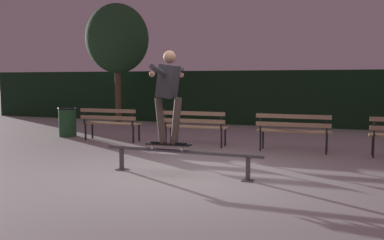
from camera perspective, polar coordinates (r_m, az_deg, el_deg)
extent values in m
plane|color=#ADAAA8|center=(7.11, -1.56, -7.47)|extent=(90.00, 90.00, 0.00)
cube|color=black|center=(15.23, 11.05, 2.97)|extent=(24.00, 1.20, 1.91)
cylinder|color=#47474C|center=(7.06, -1.47, -4.28)|extent=(2.78, 0.06, 0.06)
cube|color=#47474C|center=(7.60, -9.46, -5.28)|extent=(0.06, 0.06, 0.37)
cube|color=#47474C|center=(7.64, -9.44, -6.59)|extent=(0.18, 0.18, 0.01)
cube|color=#47474C|center=(6.75, 7.57, -6.62)|extent=(0.06, 0.06, 0.37)
cube|color=#47474C|center=(6.79, 7.55, -8.08)|extent=(0.18, 0.18, 0.01)
cube|color=black|center=(7.13, -3.20, -3.30)|extent=(0.79, 0.24, 0.02)
cube|color=black|center=(7.13, -3.20, -3.22)|extent=(0.77, 0.23, 0.00)
cube|color=#9E9EA3|center=(7.04, -1.19, -3.55)|extent=(0.06, 0.17, 0.02)
cube|color=#9E9EA3|center=(7.23, -5.16, -3.33)|extent=(0.06, 0.17, 0.02)
cylinder|color=beige|center=(6.97, -1.40, -3.93)|extent=(0.05, 0.03, 0.05)
cylinder|color=beige|center=(7.12, -0.97, -3.73)|extent=(0.05, 0.03, 0.05)
cylinder|color=beige|center=(7.17, -5.41, -3.70)|extent=(0.05, 0.03, 0.05)
cylinder|color=beige|center=(7.31, -4.91, -3.51)|extent=(0.05, 0.03, 0.05)
cube|color=black|center=(7.07, -1.84, -3.18)|extent=(0.26, 0.11, 0.03)
cube|color=black|center=(7.20, -4.54, -3.04)|extent=(0.26, 0.11, 0.03)
cylinder|color=#473D33|center=(7.03, -2.16, -0.14)|extent=(0.21, 0.13, 0.79)
cylinder|color=#473D33|center=(7.13, -4.26, -0.07)|extent=(0.21, 0.13, 0.79)
cube|color=#2D2D33|center=(7.05, -3.25, 5.24)|extent=(0.35, 0.38, 0.57)
cylinder|color=#2D2D33|center=(6.70, -4.45, 6.59)|extent=(0.12, 0.61, 0.21)
cylinder|color=#2D2D33|center=(7.41, -2.17, 6.49)|extent=(0.12, 0.61, 0.21)
sphere|color=#A37556|center=(6.44, -5.41, 6.18)|extent=(0.09, 0.09, 0.09)
sphere|color=#A37556|center=(7.67, -1.44, 6.09)|extent=(0.09, 0.09, 0.09)
sphere|color=#A37556|center=(7.05, -3.03, 8.49)|extent=(0.21, 0.21, 0.21)
cube|color=black|center=(11.03, -7.16, -1.71)|extent=(0.04, 0.04, 0.44)
cube|color=black|center=(10.75, -7.93, -1.91)|extent=(0.04, 0.04, 0.44)
cube|color=black|center=(10.66, -8.07, 0.41)|extent=(0.04, 0.04, 0.44)
cube|color=black|center=(11.73, -13.29, -1.39)|extent=(0.04, 0.04, 0.44)
cube|color=black|center=(11.47, -14.17, -1.56)|extent=(0.04, 0.04, 0.44)
cube|color=black|center=(11.39, -14.33, 0.61)|extent=(0.04, 0.04, 0.44)
cube|color=#A38460|center=(11.32, -10.39, -0.36)|extent=(1.60, 0.12, 0.04)
cube|color=#A38460|center=(11.20, -10.75, -0.43)|extent=(1.60, 0.12, 0.04)
cube|color=#A38460|center=(11.08, -11.12, -0.50)|extent=(1.60, 0.12, 0.04)
cube|color=#A38460|center=(11.01, -11.33, 0.30)|extent=(1.60, 0.07, 0.09)
cube|color=#A38460|center=(10.99, -11.34, 1.24)|extent=(1.60, 0.07, 0.09)
cube|color=black|center=(10.14, 4.51, -2.32)|extent=(0.04, 0.04, 0.44)
cube|color=black|center=(9.83, 4.01, -2.56)|extent=(0.04, 0.04, 0.44)
cube|color=black|center=(9.74, 3.96, -0.03)|extent=(0.04, 0.04, 0.44)
cube|color=black|center=(10.60, -2.86, -1.97)|extent=(0.04, 0.04, 0.44)
cube|color=black|center=(10.31, -3.55, -2.19)|extent=(0.04, 0.04, 0.44)
cube|color=black|center=(10.22, -3.65, 0.23)|extent=(0.04, 0.04, 0.44)
cube|color=#A38460|center=(10.30, 0.71, -0.85)|extent=(1.60, 0.12, 0.04)
cube|color=#A38460|center=(10.17, 0.45, -0.93)|extent=(1.60, 0.12, 0.04)
cube|color=#A38460|center=(10.04, 0.18, -1.01)|extent=(1.60, 0.12, 0.04)
cube|color=#A38460|center=(9.95, 0.04, -0.13)|extent=(1.60, 0.07, 0.09)
cube|color=#A38460|center=(9.94, 0.04, 0.90)|extent=(1.60, 0.07, 0.09)
cube|color=black|center=(9.74, 17.75, -2.89)|extent=(0.04, 0.04, 0.44)
cube|color=black|center=(9.42, 17.67, -3.16)|extent=(0.04, 0.04, 0.44)
cube|color=black|center=(9.33, 17.74, -0.52)|extent=(0.04, 0.04, 0.44)
cube|color=black|center=(9.89, 9.57, -2.58)|extent=(0.04, 0.04, 0.44)
cube|color=black|center=(9.58, 9.22, -2.83)|extent=(0.04, 0.04, 0.44)
cube|color=black|center=(9.48, 9.21, -0.24)|extent=(0.04, 0.04, 0.44)
cube|color=#A38460|center=(9.74, 13.64, -1.37)|extent=(1.60, 0.12, 0.04)
cube|color=#A38460|center=(9.60, 13.55, -1.46)|extent=(1.60, 0.12, 0.04)
cube|color=#A38460|center=(9.46, 13.46, -1.56)|extent=(1.60, 0.12, 0.04)
cube|color=#A38460|center=(9.37, 13.43, -0.63)|extent=(1.60, 0.07, 0.09)
cube|color=#A38460|center=(9.36, 13.45, 0.47)|extent=(1.60, 0.07, 0.09)
cube|color=black|center=(9.70, 23.17, -3.10)|extent=(0.04, 0.04, 0.44)
cube|color=black|center=(9.38, 23.28, -3.38)|extent=(0.04, 0.04, 0.44)
cube|color=black|center=(9.29, 23.39, -0.74)|extent=(0.04, 0.04, 0.44)
cylinder|color=brown|center=(15.12, -9.93, 3.32)|extent=(0.22, 0.22, 2.09)
ellipsoid|color=#234C28|center=(15.17, -10.05, 10.78)|extent=(2.18, 2.18, 2.40)
cylinder|color=#23562D|center=(12.35, -16.45, -0.34)|extent=(0.48, 0.48, 0.78)
torus|color=black|center=(12.32, -16.50, 1.47)|extent=(0.52, 0.52, 0.04)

